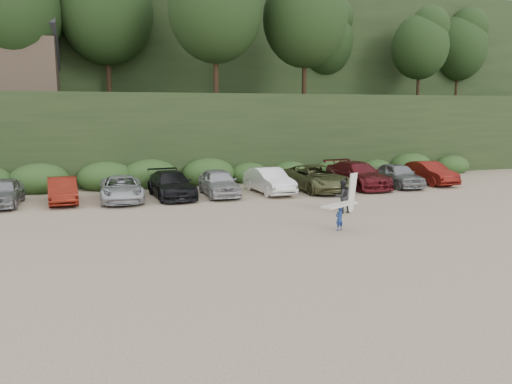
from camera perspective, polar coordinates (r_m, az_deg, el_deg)
name	(u,v)px	position (r m, az deg, el deg)	size (l,w,h in m)	color
ground	(256,238)	(19.35, 0.04, -5.34)	(120.00, 120.00, 0.00)	tan
hillside_backdrop	(144,47)	(54.35, -12.68, 15.86)	(90.00, 41.50, 28.00)	black
parked_cars	(159,186)	(28.25, -11.03, 0.73)	(39.64, 6.03, 1.63)	#BBBBC0
child_surfer	(340,213)	(20.72, 9.52, -2.33)	(1.89, 1.28, 1.11)	navy
adult_surfer	(343,196)	(24.26, 9.92, -0.46)	(1.29, 0.73, 1.91)	black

